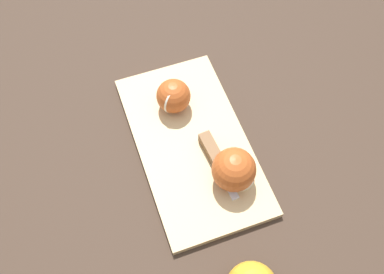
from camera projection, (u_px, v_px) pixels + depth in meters
The scene contains 6 objects.
ground_plane at pixel (192, 146), 0.92m from camera, with size 4.00×4.00×0.00m, color #38281E.
cutting_board at pixel (192, 144), 0.92m from camera, with size 0.42×0.24×0.02m.
apple_half_left at pixel (172, 97), 0.92m from camera, with size 0.07×0.07×0.07m.
apple_half_right at pixel (234, 170), 0.83m from camera, with size 0.08×0.08×0.08m.
knife at pixel (212, 152), 0.89m from camera, with size 0.15×0.02×0.02m.
apple_slice at pixel (240, 177), 0.87m from camera, with size 0.06×0.06×0.01m.
Camera 1 is at (0.41, -0.18, 0.81)m, focal length 42.00 mm.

